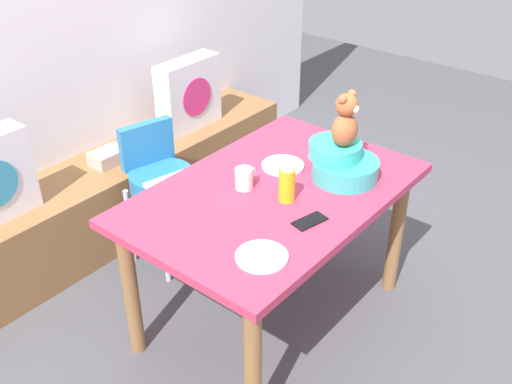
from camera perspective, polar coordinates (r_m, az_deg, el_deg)
name	(u,v)px	position (r m, az deg, el deg)	size (l,w,h in m)	color
ground_plane	(271,315)	(3.10, 1.46, -11.55)	(8.00, 8.00, 0.00)	#4C4C51
back_wall	(54,6)	(3.45, -18.56, 16.31)	(4.40, 0.10, 2.60)	silver
window_bench	(113,197)	(3.66, -13.36, -0.49)	(2.60, 0.44, 0.46)	olive
pillow_floral_right	(189,94)	(3.81, -6.39, 9.20)	(0.44, 0.15, 0.44)	silver
book_stack	(108,157)	(3.53, -13.82, 3.25)	(0.20, 0.14, 0.08)	#C8A79A
dining_table	(273,210)	(2.71, 1.64, -1.68)	(1.32, 0.88, 0.74)	#B73351
highchair	(161,178)	(3.21, -8.99, 1.34)	(0.40, 0.50, 0.79)	#2672B2
infant_seat_teal	(342,163)	(2.74, 8.12, 2.77)	(0.30, 0.33, 0.16)	#34B1AA
teddy_bear	(345,121)	(2.65, 8.47, 6.67)	(0.13, 0.12, 0.25)	#AD5D35
ketchup_bottle	(287,182)	(2.54, 2.95, 0.91)	(0.07, 0.07, 0.18)	gold
coffee_mug	(244,178)	(2.64, -1.11, 1.31)	(0.12, 0.08, 0.09)	silver
dinner_plate_near	(283,165)	(2.83, 2.55, 2.52)	(0.20, 0.20, 0.01)	white
dinner_plate_far	(262,257)	(2.25, 0.55, -6.13)	(0.20, 0.20, 0.01)	white
cell_phone	(310,221)	(2.45, 5.10, -2.76)	(0.07, 0.14, 0.01)	black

